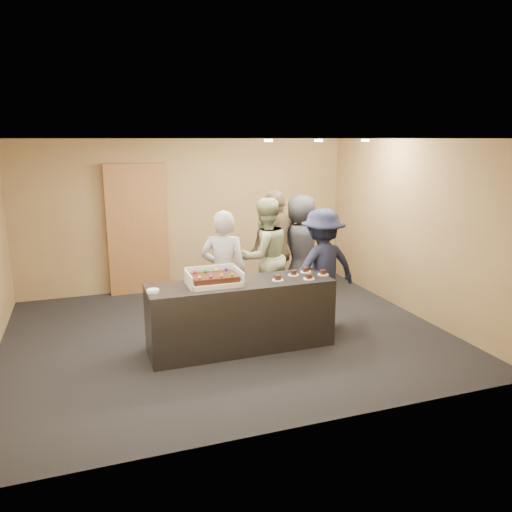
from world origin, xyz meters
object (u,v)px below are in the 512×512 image
person_server_grey (224,273)px  person_sage_man (264,257)px  person_brown_extra (276,249)px  plate_stack (153,291)px  person_navy_man (322,268)px  sheet_cake (214,277)px  cake_box (214,281)px  serving_counter (241,315)px  storage_cabinet (138,229)px  person_dark_suit (301,249)px

person_server_grey → person_sage_man: size_ratio=0.96×
person_brown_extra → person_sage_man: bearing=17.2°
person_sage_man → plate_stack: bearing=21.6°
person_sage_man → person_brown_extra: person_brown_extra is taller
person_navy_man → sheet_cake: bearing=9.1°
cake_box → person_brown_extra: size_ratio=0.35×
sheet_cake → person_server_grey: person_server_grey is taller
cake_box → plate_stack: 0.78m
serving_counter → person_navy_man: bearing=17.8°
person_server_grey → person_sage_man: bearing=-120.8°
storage_cabinet → person_server_grey: storage_cabinet is taller
person_navy_man → person_dark_suit: person_dark_suit is taller
cake_box → person_server_grey: person_server_grey is taller
sheet_cake → plate_stack: (-0.78, -0.07, -0.08)m
storage_cabinet → person_navy_man: 3.43m
sheet_cake → person_navy_man: person_navy_man is taller
sheet_cake → person_brown_extra: (1.41, 1.44, -0.04)m
plate_stack → person_server_grey: bearing=30.7°
cake_box → person_brown_extra: (1.41, 1.42, 0.01)m
person_server_grey → person_navy_man: size_ratio=1.02×
person_sage_man → person_dark_suit: bearing=-167.7°
person_navy_man → person_dark_suit: bearing=-103.1°
cake_box → person_server_grey: size_ratio=0.38×
person_sage_man → person_dark_suit: (0.78, 0.34, -0.00)m
storage_cabinet → person_dark_suit: size_ratio=1.26×
person_navy_man → person_brown_extra: 1.05m
plate_stack → person_brown_extra: 2.66m
person_sage_man → person_navy_man: bearing=120.4°
plate_stack → person_brown_extra: size_ratio=0.08×
plate_stack → person_server_grey: size_ratio=0.09×
person_navy_man → person_server_grey: bearing=-9.7°
serving_counter → person_navy_man: (1.39, 0.45, 0.41)m
person_server_grey → storage_cabinet: bearing=-46.3°
cake_box → person_server_grey: 0.61m
plate_stack → person_brown_extra: bearing=34.7°
plate_stack → person_dark_suit: 3.09m
person_sage_man → person_dark_suit: size_ratio=1.01×
plate_stack → storage_cabinet: bearing=86.9°
storage_cabinet → cake_box: (0.62, -2.91, -0.20)m
sheet_cake → cake_box: bearing=89.1°
serving_counter → sheet_cake: (-0.35, -0.00, 0.55)m
serving_counter → sheet_cake: bearing=179.8°
storage_cabinet → plate_stack: size_ratio=15.20×
sheet_cake → plate_stack: sheet_cake is taller
person_server_grey → sheet_cake: bearing=86.3°
serving_counter → person_brown_extra: bearing=53.4°
plate_stack → person_server_grey: person_server_grey is taller
cake_box → person_dark_suit: 2.39m
cake_box → sheet_cake: bearing=-90.9°
sheet_cake → plate_stack: bearing=-174.8°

